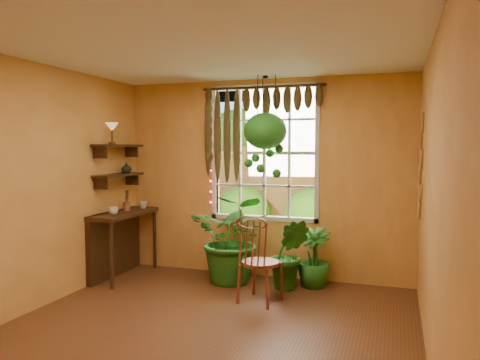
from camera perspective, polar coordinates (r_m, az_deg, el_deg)
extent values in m
plane|color=brown|center=(4.63, -5.12, -18.59)|extent=(4.50, 4.50, 0.00)
plane|color=white|center=(4.37, -5.35, 16.17)|extent=(4.50, 4.50, 0.00)
plane|color=#E89F4F|center=(6.41, 2.91, 0.18)|extent=(4.00, 0.00, 4.00)
plane|color=#E89F4F|center=(5.42, -24.97, -0.90)|extent=(0.00, 4.50, 4.50)
plane|color=#E89F4F|center=(3.94, 22.45, -2.52)|extent=(0.00, 4.50, 4.50)
cube|color=silver|center=(6.43, 2.99, 3.31)|extent=(1.52, 0.10, 1.86)
cube|color=white|center=(6.46, 3.06, 3.31)|extent=(1.38, 0.01, 1.78)
cylinder|color=#39240F|center=(6.37, 2.75, 11.24)|extent=(1.70, 0.04, 0.04)
cube|color=#39240F|center=(6.60, -13.95, -4.01)|extent=(0.40, 1.20, 0.06)
cube|color=#39240F|center=(6.76, -15.04, -7.46)|extent=(0.08, 1.18, 0.90)
cylinder|color=#39240F|center=(6.14, -15.39, -8.81)|extent=(0.05, 0.05, 0.86)
cylinder|color=#39240F|center=(7.06, -10.37, -7.06)|extent=(0.05, 0.05, 0.86)
cube|color=#39240F|center=(6.59, -14.57, 0.59)|extent=(0.25, 0.90, 0.04)
cube|color=#39240F|center=(6.58, -14.64, 4.07)|extent=(0.25, 0.90, 0.04)
cube|color=#294E16|center=(11.43, 9.70, -5.10)|extent=(14.00, 10.00, 0.04)
cube|color=olive|center=(9.56, 8.09, -1.31)|extent=(12.00, 0.10, 1.80)
plane|color=#98C6FE|center=(13.08, 11.00, 2.93)|extent=(12.00, 0.00, 12.00)
cylinder|color=maroon|center=(5.45, 2.51, -10.06)|extent=(0.52, 0.52, 0.04)
torus|color=maroon|center=(5.19, 1.52, -5.20)|extent=(0.41, 0.13, 0.41)
imported|color=#155117|center=(6.17, -0.72, -7.10)|extent=(1.09, 0.95, 1.18)
imported|color=#155117|center=(5.95, 6.01, -8.96)|extent=(0.55, 0.48, 0.89)
imported|color=#155117|center=(6.09, 8.98, -9.31)|extent=(0.52, 0.52, 0.76)
ellipsoid|color=black|center=(6.09, 3.09, 5.20)|extent=(0.33, 0.33, 0.20)
ellipsoid|color=#155117|center=(6.10, 3.09, 5.98)|extent=(0.56, 0.56, 0.48)
imported|color=silver|center=(6.35, -15.19, -3.64)|extent=(0.16, 0.16, 0.10)
imported|color=beige|center=(6.87, -11.71, -2.99)|extent=(0.14, 0.14, 0.10)
cylinder|color=brown|center=(6.65, -13.65, -3.17)|extent=(0.10, 0.10, 0.12)
imported|color=#B2AD99|center=(6.74, -13.69, 1.46)|extent=(0.14, 0.14, 0.15)
cylinder|color=brown|center=(6.44, -15.32, 4.34)|extent=(0.09, 0.09, 0.03)
cylinder|color=brown|center=(6.44, -15.33, 5.15)|extent=(0.02, 0.02, 0.17)
cone|color=slate|center=(6.44, -15.35, 6.24)|extent=(0.17, 0.17, 0.11)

